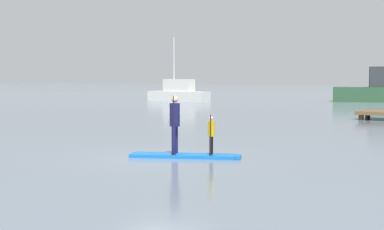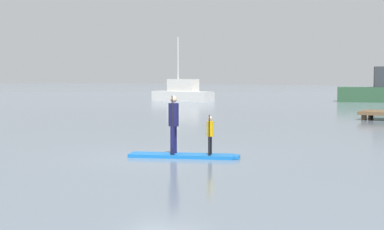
# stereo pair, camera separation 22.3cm
# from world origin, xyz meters

# --- Properties ---
(ground_plane) EXTENTS (240.00, 240.00, 0.00)m
(ground_plane) POSITION_xyz_m (0.00, 0.00, 0.00)
(ground_plane) COLOR gray
(paddleboard_near) EXTENTS (3.25, 1.71, 0.10)m
(paddleboard_near) POSITION_xyz_m (0.50, 0.49, 0.05)
(paddleboard_near) COLOR blue
(paddleboard_near) RESTS_ON ground
(paddler_adult) EXTENTS (0.39, 0.51, 1.71)m
(paddler_adult) POSITION_xyz_m (0.22, 0.38, 1.08)
(paddler_adult) COLOR #19194C
(paddler_adult) RESTS_ON paddleboard_near
(paddler_child_solo) EXTENTS (0.25, 0.38, 1.17)m
(paddler_child_solo) POSITION_xyz_m (1.23, 0.75, 0.73)
(paddler_child_solo) COLOR black
(paddler_child_solo) RESTS_ON paddleboard_near
(fishing_boat_green_midground) EXTENTS (6.20, 2.15, 5.93)m
(fishing_boat_green_midground) POSITION_xyz_m (-18.03, 31.59, 0.78)
(fishing_boat_green_midground) COLOR silver
(fishing_boat_green_midground) RESTS_ON ground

